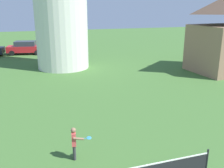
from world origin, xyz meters
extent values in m
cylinder|color=black|center=(2.84, 2.31, 0.55)|extent=(0.06, 0.06, 1.10)
cube|color=white|center=(0.23, 2.31, 0.97)|extent=(5.17, 0.02, 0.04)
cylinder|color=#333338|center=(-1.08, 4.89, 0.29)|extent=(0.12, 0.12, 0.58)
cylinder|color=#333338|center=(-1.10, 4.75, 0.29)|extent=(0.12, 0.12, 0.58)
cube|color=#DB4C4C|center=(-1.09, 4.82, 0.84)|extent=(0.19, 0.30, 0.52)
sphere|color=#89664C|center=(-1.09, 4.82, 1.19)|extent=(0.19, 0.19, 0.19)
cylinder|color=#89664C|center=(-1.06, 5.00, 0.82)|extent=(0.08, 0.08, 0.39)
cylinder|color=#89664C|center=(-0.94, 4.63, 0.91)|extent=(0.40, 0.14, 0.15)
cylinder|color=#338CCC|center=(-0.79, 4.61, 0.91)|extent=(0.22, 0.05, 0.04)
ellipsoid|color=#338CCC|center=(-0.57, 4.58, 0.91)|extent=(0.21, 0.26, 0.03)
cube|color=red|center=(-2.68, 28.63, 0.65)|extent=(4.42, 2.44, 0.70)
cube|color=#2D333D|center=(-2.68, 28.63, 1.28)|extent=(2.57, 1.90, 0.56)
cylinder|color=black|center=(-1.13, 29.21, 0.30)|extent=(0.62, 0.29, 0.60)
cylinder|color=black|center=(-1.44, 27.54, 0.30)|extent=(0.62, 0.29, 0.60)
cylinder|color=black|center=(-3.92, 29.73, 0.30)|extent=(0.62, 0.29, 0.60)
cylinder|color=black|center=(-4.23, 28.06, 0.30)|extent=(0.62, 0.29, 0.60)
camera|label=1|loc=(-2.38, -3.69, 5.51)|focal=41.37mm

